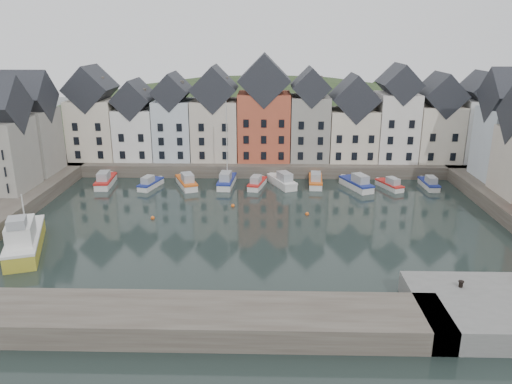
{
  "coord_description": "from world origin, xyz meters",
  "views": [
    {
      "loc": [
        0.8,
        -56.72,
        22.85
      ],
      "look_at": [
        -0.76,
        6.0,
        2.8
      ],
      "focal_mm": 35.0,
      "sensor_mm": 36.0,
      "label": 1
    }
  ],
  "objects_px": {
    "boat_a": "(105,181)",
    "large_vessel": "(24,240)",
    "boat_d": "(227,181)",
    "mooring_bollard": "(461,284)"
  },
  "relations": [
    {
      "from": "boat_d",
      "to": "large_vessel",
      "type": "bearing_deg",
      "value": -124.17
    },
    {
      "from": "boat_d",
      "to": "mooring_bollard",
      "type": "height_order",
      "value": "boat_d"
    },
    {
      "from": "boat_d",
      "to": "large_vessel",
      "type": "xyz_separation_m",
      "value": [
        -19.97,
        -25.19,
        0.58
      ]
    },
    {
      "from": "boat_a",
      "to": "boat_d",
      "type": "xyz_separation_m",
      "value": [
        18.99,
        0.29,
        0.07
      ]
    },
    {
      "from": "boat_a",
      "to": "mooring_bollard",
      "type": "relative_size",
      "value": 12.66
    },
    {
      "from": "boat_a",
      "to": "mooring_bollard",
      "type": "bearing_deg",
      "value": -44.64
    },
    {
      "from": "boat_d",
      "to": "mooring_bollard",
      "type": "relative_size",
      "value": 23.72
    },
    {
      "from": "boat_a",
      "to": "boat_d",
      "type": "bearing_deg",
      "value": -3.71
    },
    {
      "from": "large_vessel",
      "to": "mooring_bollard",
      "type": "distance_m",
      "value": 44.36
    },
    {
      "from": "boat_a",
      "to": "large_vessel",
      "type": "relative_size",
      "value": 0.58
    }
  ]
}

